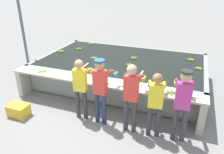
{
  "coord_description": "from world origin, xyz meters",
  "views": [
    {
      "loc": [
        2.14,
        -4.5,
        3.35
      ],
      "look_at": [
        0.0,
        1.14,
        0.6
      ],
      "focal_mm": 35.0,
      "sensor_mm": 36.0,
      "label": 1
    }
  ],
  "objects_px": {
    "worker_1": "(101,86)",
    "banana_bunch_floating_3": "(191,60)",
    "banana_bunch_ledge_1": "(171,92)",
    "banana_bunch_floating_5": "(79,49)",
    "worker_3": "(156,100)",
    "banana_bunch_floating_1": "(91,44)",
    "worker_2": "(131,92)",
    "knife_0": "(193,98)",
    "banana_bunch_ledge_0": "(127,86)",
    "banana_bunch_ledge_2": "(42,71)",
    "banana_bunch_floating_6": "(199,68)",
    "worker_0": "(81,84)",
    "banana_bunch_floating_4": "(61,51)",
    "support_post_left": "(23,34)",
    "banana_bunch_floating_0": "(94,58)",
    "worker_4": "(183,99)",
    "banana_bunch_floating_2": "(130,65)",
    "banana_bunch_floating_7": "(134,58)",
    "crate": "(18,110)"
  },
  "relations": [
    {
      "from": "worker_2",
      "to": "knife_0",
      "type": "distance_m",
      "value": 1.42
    },
    {
      "from": "banana_bunch_floating_3",
      "to": "banana_bunch_ledge_1",
      "type": "bearing_deg",
      "value": -97.18
    },
    {
      "from": "worker_1",
      "to": "banana_bunch_floating_3",
      "type": "relative_size",
      "value": 6.01
    },
    {
      "from": "worker_3",
      "to": "banana_bunch_floating_1",
      "type": "relative_size",
      "value": 6.87
    },
    {
      "from": "worker_2",
      "to": "banana_bunch_floating_0",
      "type": "xyz_separation_m",
      "value": [
        -1.94,
        2.17,
        -0.14
      ]
    },
    {
      "from": "worker_3",
      "to": "banana_bunch_floating_5",
      "type": "height_order",
      "value": "worker_3"
    },
    {
      "from": "banana_bunch_floating_5",
      "to": "knife_0",
      "type": "relative_size",
      "value": 0.79
    },
    {
      "from": "banana_bunch_ledge_0",
      "to": "banana_bunch_ledge_2",
      "type": "xyz_separation_m",
      "value": [
        -2.59,
        0.06,
        0.0
      ]
    },
    {
      "from": "support_post_left",
      "to": "banana_bunch_ledge_2",
      "type": "bearing_deg",
      "value": -36.61
    },
    {
      "from": "banana_bunch_floating_1",
      "to": "banana_bunch_ledge_0",
      "type": "height_order",
      "value": "banana_bunch_ledge_0"
    },
    {
      "from": "worker_3",
      "to": "banana_bunch_ledge_1",
      "type": "bearing_deg",
      "value": 64.21
    },
    {
      "from": "banana_bunch_ledge_2",
      "to": "worker_0",
      "type": "bearing_deg",
      "value": -18.1
    },
    {
      "from": "worker_2",
      "to": "banana_bunch_ledge_1",
      "type": "xyz_separation_m",
      "value": [
        0.82,
        0.58,
        -0.14
      ]
    },
    {
      "from": "banana_bunch_floating_1",
      "to": "banana_bunch_floating_5",
      "type": "relative_size",
      "value": 0.83
    },
    {
      "from": "banana_bunch_floating_6",
      "to": "support_post_left",
      "type": "relative_size",
      "value": 0.09
    },
    {
      "from": "worker_1",
      "to": "banana_bunch_ledge_2",
      "type": "height_order",
      "value": "worker_1"
    },
    {
      "from": "worker_3",
      "to": "banana_bunch_floating_0",
      "type": "relative_size",
      "value": 5.58
    },
    {
      "from": "banana_bunch_floating_3",
      "to": "banana_bunch_floating_4",
      "type": "bearing_deg",
      "value": -170.69
    },
    {
      "from": "worker_0",
      "to": "banana_bunch_floating_5",
      "type": "bearing_deg",
      "value": 119.42
    },
    {
      "from": "banana_bunch_floating_4",
      "to": "support_post_left",
      "type": "xyz_separation_m",
      "value": [
        -0.99,
        -0.7,
        0.72
      ]
    },
    {
      "from": "banana_bunch_floating_5",
      "to": "banana_bunch_ledge_1",
      "type": "xyz_separation_m",
      "value": [
        3.74,
        -2.33,
        0.0
      ]
    },
    {
      "from": "banana_bunch_floating_3",
      "to": "banana_bunch_ledge_2",
      "type": "bearing_deg",
      "value": -147.22
    },
    {
      "from": "banana_bunch_floating_6",
      "to": "banana_bunch_ledge_1",
      "type": "height_order",
      "value": "banana_bunch_ledge_1"
    },
    {
      "from": "banana_bunch_ledge_0",
      "to": "worker_1",
      "type": "bearing_deg",
      "value": -136.11
    },
    {
      "from": "banana_bunch_floating_0",
      "to": "worker_3",
      "type": "bearing_deg",
      "value": -40.87
    },
    {
      "from": "worker_4",
      "to": "banana_bunch_ledge_0",
      "type": "relative_size",
      "value": 6.08
    },
    {
      "from": "banana_bunch_floating_2",
      "to": "banana_bunch_ledge_0",
      "type": "relative_size",
      "value": 1.01
    },
    {
      "from": "banana_bunch_ledge_1",
      "to": "worker_3",
      "type": "bearing_deg",
      "value": -115.79
    },
    {
      "from": "banana_bunch_floating_1",
      "to": "banana_bunch_ledge_0",
      "type": "bearing_deg",
      "value": -51.61
    },
    {
      "from": "banana_bunch_floating_6",
      "to": "crate",
      "type": "distance_m",
      "value": 5.27
    },
    {
      "from": "banana_bunch_floating_2",
      "to": "banana_bunch_ledge_2",
      "type": "xyz_separation_m",
      "value": [
        -2.23,
        -1.38,
        0.0
      ]
    },
    {
      "from": "banana_bunch_ledge_1",
      "to": "banana_bunch_floating_5",
      "type": "bearing_deg",
      "value": 148.07
    },
    {
      "from": "worker_2",
      "to": "worker_4",
      "type": "relative_size",
      "value": 1.0
    },
    {
      "from": "worker_0",
      "to": "banana_bunch_floating_2",
      "type": "bearing_deg",
      "value": 69.63
    },
    {
      "from": "worker_2",
      "to": "banana_bunch_floating_6",
      "type": "bearing_deg",
      "value": 60.01
    },
    {
      "from": "worker_0",
      "to": "worker_1",
      "type": "bearing_deg",
      "value": -3.22
    },
    {
      "from": "banana_bunch_floating_6",
      "to": "banana_bunch_ledge_2",
      "type": "xyz_separation_m",
      "value": [
        -4.26,
        -1.85,
        0.0
      ]
    },
    {
      "from": "worker_0",
      "to": "banana_bunch_floating_1",
      "type": "height_order",
      "value": "worker_0"
    },
    {
      "from": "banana_bunch_ledge_2",
      "to": "support_post_left",
      "type": "xyz_separation_m",
      "value": [
        -1.53,
        1.14,
        0.72
      ]
    },
    {
      "from": "worker_4",
      "to": "knife_0",
      "type": "bearing_deg",
      "value": 64.25
    },
    {
      "from": "worker_2",
      "to": "banana_bunch_floating_1",
      "type": "distance_m",
      "value": 4.68
    },
    {
      "from": "worker_2",
      "to": "banana_bunch_ledge_1",
      "type": "distance_m",
      "value": 1.02
    },
    {
      "from": "banana_bunch_floating_2",
      "to": "support_post_left",
      "type": "height_order",
      "value": "support_post_left"
    },
    {
      "from": "banana_bunch_floating_6",
      "to": "knife_0",
      "type": "relative_size",
      "value": 0.81
    },
    {
      "from": "worker_1",
      "to": "banana_bunch_ledge_1",
      "type": "distance_m",
      "value": 1.68
    },
    {
      "from": "banana_bunch_floating_3",
      "to": "banana_bunch_floating_7",
      "type": "distance_m",
      "value": 1.88
    },
    {
      "from": "banana_bunch_floating_1",
      "to": "banana_bunch_floating_5",
      "type": "height_order",
      "value": "same"
    },
    {
      "from": "worker_3",
      "to": "worker_4",
      "type": "height_order",
      "value": "worker_4"
    },
    {
      "from": "worker_3",
      "to": "banana_bunch_ledge_1",
      "type": "relative_size",
      "value": 5.56
    },
    {
      "from": "banana_bunch_floating_5",
      "to": "worker_2",
      "type": "bearing_deg",
      "value": -44.92
    }
  ]
}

